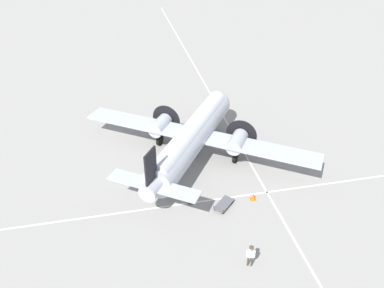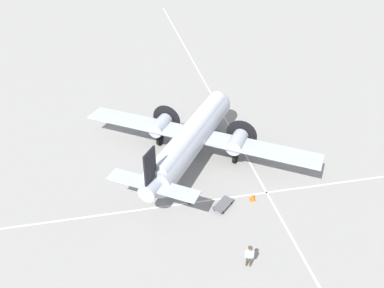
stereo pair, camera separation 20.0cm
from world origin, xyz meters
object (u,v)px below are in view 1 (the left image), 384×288
suitcase_near_door (192,201)px  airliner_main (194,134)px  baggage_cart (224,204)px  suitcase_upright_spare (191,200)px  traffic_cone (253,197)px  crew_foreground (251,254)px

suitcase_near_door → airliner_main: bearing=76.5°
suitcase_near_door → baggage_cart: (2.46, -0.93, 0.05)m
suitcase_upright_spare → traffic_cone: size_ratio=0.86×
suitcase_upright_spare → baggage_cart: baggage_cart is taller
suitcase_upright_spare → traffic_cone: traffic_cone is taller
crew_foreground → suitcase_near_door: 7.39m
crew_foreground → baggage_cart: crew_foreground is taller
crew_foreground → suitcase_upright_spare: (-2.64, 6.99, -0.88)m
airliner_main → crew_foreground: 13.46m
crew_foreground → traffic_cone: 6.83m
baggage_cart → traffic_cone: 2.64m
crew_foreground → baggage_cart: bearing=109.1°
baggage_cart → airliner_main: bearing=52.6°
crew_foreground → suitcase_upright_spare: 7.52m
traffic_cone → baggage_cart: bearing=-172.0°
suitcase_near_door → baggage_cart: baggage_cart is taller
airliner_main → baggage_cart: size_ratio=10.17×
crew_foreground → traffic_cone: (2.49, 6.31, -0.84)m
crew_foreground → baggage_cart: 6.00m
suitcase_upright_spare → baggage_cart: size_ratio=0.27×
airliner_main → crew_foreground: size_ratio=11.30×
airliner_main → traffic_cone: bearing=-119.4°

